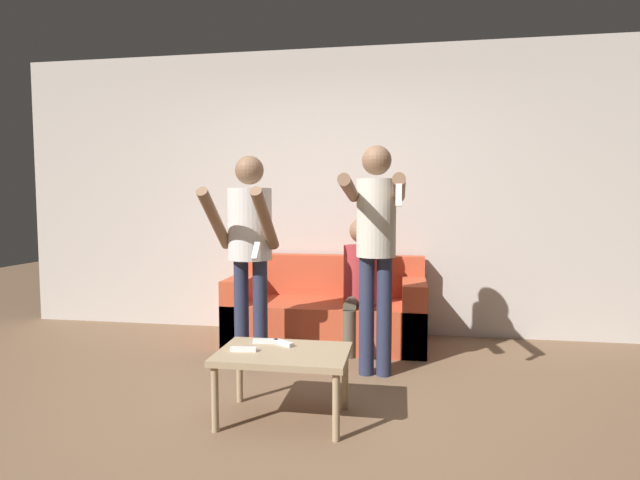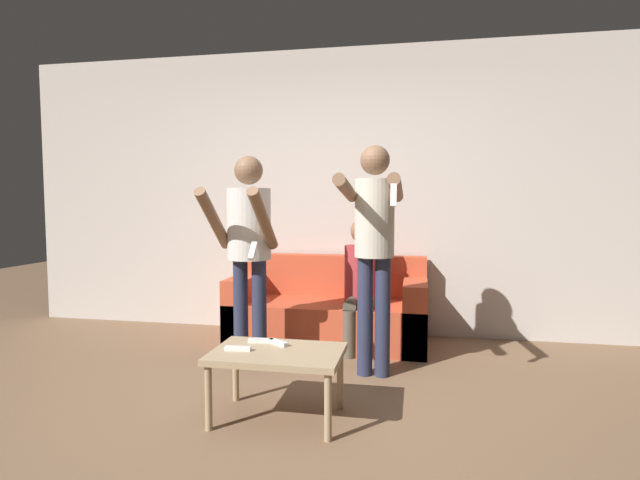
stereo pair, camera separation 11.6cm
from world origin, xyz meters
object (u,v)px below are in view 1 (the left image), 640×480
person_standing_right (376,234)px  remote_mid (283,343)px  person_standing_left (249,238)px  person_seated (361,279)px  remote_far (265,341)px  couch (327,313)px  remote_near (244,349)px  coffee_table (283,359)px

person_standing_right → remote_mid: (-0.51, -0.69, -0.61)m
person_standing_left → person_standing_right: person_standing_right is taller
person_seated → remote_far: (-0.47, -1.35, -0.19)m
couch → remote_far: (-0.16, -1.49, 0.15)m
person_standing_left → remote_mid: (0.42, -0.70, -0.57)m
person_standing_left → remote_far: person_standing_left is taller
person_standing_left → person_seated: 1.09m
person_seated → remote_mid: (-0.35, -1.37, -0.19)m
person_standing_right → person_seated: (-0.16, 0.68, -0.42)m
couch → remote_mid: couch is taller
couch → person_standing_left: (-0.47, -0.81, 0.73)m
person_standing_right → remote_far: (-0.63, -0.67, -0.61)m
person_standing_left → remote_near: 1.06m
couch → remote_far: size_ratio=11.16×
person_seated → remote_near: (-0.55, -1.53, -0.19)m
couch → person_standing_left: 1.18m
person_standing_left → remote_mid: bearing=-58.9°
coffee_table → remote_mid: 0.14m
person_standing_right → remote_near: (-0.70, -0.85, -0.61)m
coffee_table → remote_far: 0.21m
couch → person_standing_right: 1.21m
person_standing_right → coffee_table: bearing=-120.7°
couch → remote_near: couch is taller
coffee_table → couch: bearing=89.5°
person_standing_left → couch: bearing=60.0°
remote_mid → person_standing_right: bearing=53.6°
person_standing_left → person_seated: bearing=40.7°
person_standing_left → person_standing_right: (0.93, -0.01, 0.04)m
coffee_table → remote_mid: remote_mid is taller
couch → remote_near: (-0.24, -1.67, 0.15)m
coffee_table → remote_near: bearing=-169.5°
couch → person_standing_left: bearing=-120.0°
remote_mid → remote_far: 0.12m
remote_near → couch: bearing=81.9°
remote_mid → remote_far: size_ratio=0.93×
remote_near → remote_far: same height
remote_near → person_standing_right: bearing=50.4°
person_standing_left → remote_near: person_standing_left is taller
couch → coffee_table: (-0.01, -1.63, 0.09)m
coffee_table → remote_near: size_ratio=4.88×
person_seated → coffee_table: bearing=-102.2°
person_standing_right → remote_mid: person_standing_right is taller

